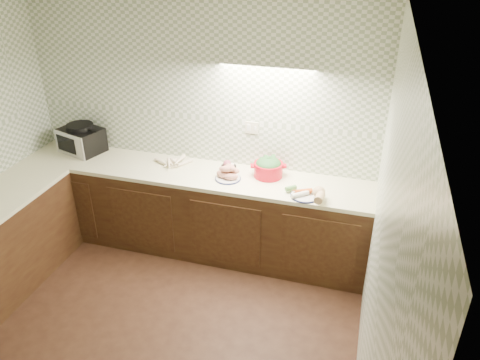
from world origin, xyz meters
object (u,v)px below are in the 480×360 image
(parsnip_pile, at_px, (173,164))
(sweet_potato_plate, at_px, (228,173))
(onion_bowl, at_px, (228,167))
(dutch_oven, at_px, (268,167))
(toaster_oven, at_px, (81,139))
(veg_plate, at_px, (311,193))

(parsnip_pile, distance_m, sweet_potato_plate, 0.62)
(onion_bowl, distance_m, dutch_oven, 0.41)
(toaster_oven, bearing_deg, veg_plate, 10.04)
(parsnip_pile, height_order, sweet_potato_plate, sweet_potato_plate)
(dutch_oven, height_order, veg_plate, dutch_oven)
(toaster_oven, bearing_deg, parsnip_pile, 12.92)
(toaster_oven, bearing_deg, onion_bowl, 16.57)
(parsnip_pile, distance_m, veg_plate, 1.45)
(onion_bowl, bearing_deg, dutch_oven, 0.02)
(toaster_oven, relative_size, veg_plate, 1.28)
(onion_bowl, bearing_deg, parsnip_pile, -173.19)
(veg_plate, bearing_deg, dutch_oven, 147.51)
(toaster_oven, xyz_separation_m, onion_bowl, (1.66, -0.01, -0.10))
(onion_bowl, relative_size, dutch_oven, 0.43)
(sweet_potato_plate, relative_size, veg_plate, 0.63)
(toaster_oven, height_order, parsnip_pile, toaster_oven)
(toaster_oven, xyz_separation_m, veg_plate, (2.53, -0.30, -0.10))
(sweet_potato_plate, height_order, onion_bowl, sweet_potato_plate)
(sweet_potato_plate, relative_size, dutch_oven, 0.72)
(parsnip_pile, relative_size, dutch_oven, 1.03)
(dutch_oven, bearing_deg, sweet_potato_plate, -171.23)
(toaster_oven, bearing_deg, dutch_oven, 16.63)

